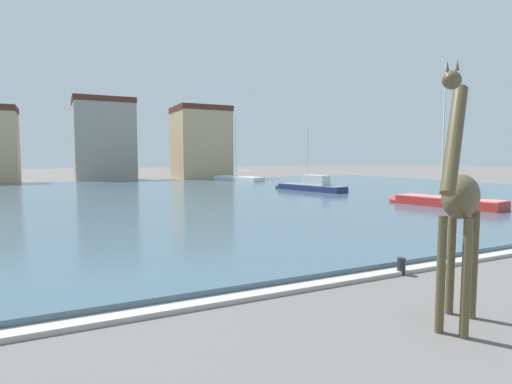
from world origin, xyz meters
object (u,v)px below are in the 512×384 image
object	(u,v)px
sailboat_red	(438,203)
sailboat_navy	(307,187)
mooring_bollard	(401,266)
giraffe_statue	(460,202)
sailboat_white	(235,179)

from	to	relation	value
sailboat_red	sailboat_navy	bearing A→B (deg)	92.89
sailboat_red	mooring_bollard	distance (m)	16.99
giraffe_statue	sailboat_red	bearing A→B (deg)	40.59
sailboat_white	mooring_bollard	xyz separation A→B (m)	(-13.66, -44.11, -0.20)
sailboat_red	sailboat_navy	xyz separation A→B (m)	(-0.74, 14.60, 0.12)
giraffe_statue	sailboat_red	xyz separation A→B (m)	(15.55, 13.33, -2.08)
giraffe_statue	sailboat_navy	size ratio (longest dim) A/B	0.56
sailboat_white	sailboat_red	bearing A→B (deg)	-89.97
sailboat_red	sailboat_navy	distance (m)	14.62
sailboat_navy	mooring_bollard	size ratio (longest dim) A/B	17.96
sailboat_navy	mooring_bollard	world-z (taller)	sailboat_navy
giraffe_statue	sailboat_navy	world-z (taller)	sailboat_navy
sailboat_red	mooring_bollard	bearing A→B (deg)	-143.61
sailboat_white	giraffe_statue	bearing A→B (deg)	-108.16
sailboat_red	sailboat_white	size ratio (longest dim) A/B	1.00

